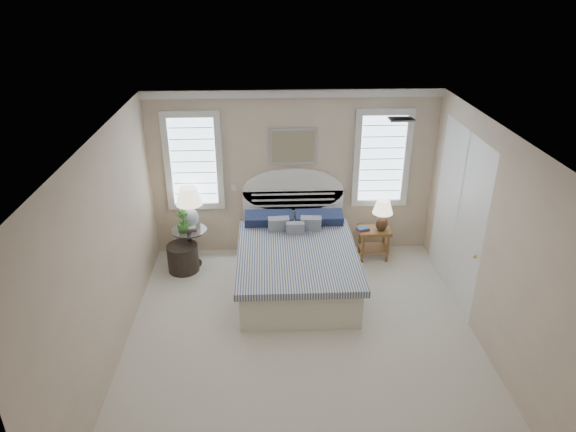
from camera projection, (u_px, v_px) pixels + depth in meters
The scene contains 21 objects.
floor at pixel (303, 345), 6.48m from camera, with size 4.50×5.00×0.01m, color beige.
ceiling at pixel (306, 139), 5.32m from camera, with size 4.50×5.00×0.01m, color white.
wall_back at pixel (293, 174), 8.15m from camera, with size 4.50×0.02×2.70m, color beige.
wall_left at pixel (107, 256), 5.81m from camera, with size 0.02×5.00×2.70m, color beige.
wall_right at pixel (496, 248), 5.99m from camera, with size 0.02×5.00×2.70m, color beige.
crown_molding at pixel (293, 93), 7.56m from camera, with size 4.50×0.08×0.12m, color silver.
hvac_vent at pixel (402, 119), 6.09m from camera, with size 0.30×0.20×0.02m, color #B2B2B2.
switch_plate at pixel (234, 187), 8.19m from camera, with size 0.08×0.01×0.12m, color silver.
window_left at pixel (194, 161), 7.96m from camera, with size 0.90×0.06×1.60m, color #C9E7FF.
window_right at pixel (382, 158), 8.08m from camera, with size 0.90×0.06×1.60m, color #C9E7FF.
painting at pixel (293, 147), 7.91m from camera, with size 0.74×0.04×0.58m, color silver.
closet_door at pixel (458, 215), 7.13m from camera, with size 0.02×1.80×2.40m, color silver.
bed at pixel (296, 260), 7.63m from camera, with size 1.72×2.28×1.47m.
side_table_left at pixel (190, 243), 8.10m from camera, with size 0.56×0.56×0.63m.
nightstand_right at pixel (374, 236), 8.31m from camera, with size 0.50×0.40×0.53m.
floor_pot at pixel (183, 258), 8.02m from camera, with size 0.48×0.48×0.44m, color black.
lamp_left at pixel (189, 203), 7.91m from camera, with size 0.44×0.44×0.67m.
lamp_right at pixel (383, 212), 8.06m from camera, with size 0.33×0.33×0.52m.
potted_plant at pixel (183, 222), 7.84m from camera, with size 0.20×0.20×0.36m, color #316628.
books_left at pixel (191, 229), 7.94m from camera, with size 0.18×0.14×0.07m.
books_right at pixel (363, 229), 8.18m from camera, with size 0.22×0.18×0.05m.
Camera 1 is at (-0.42, -5.13, 4.28)m, focal length 32.00 mm.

